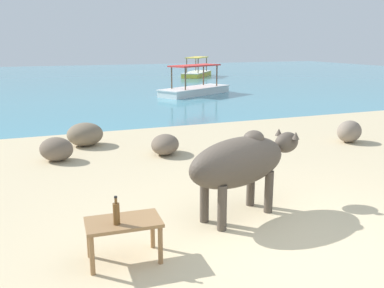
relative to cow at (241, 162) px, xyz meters
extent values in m
cube|color=#CCB78E|center=(0.16, -1.04, -0.75)|extent=(18.00, 14.00, 0.04)
cube|color=teal|center=(0.16, 20.96, -0.77)|extent=(60.00, 36.00, 0.03)
cylinder|color=#4C4238|center=(0.30, 0.27, -0.45)|extent=(0.11, 0.11, 0.57)
cylinder|color=#4C4238|center=(0.40, -0.03, -0.45)|extent=(0.11, 0.11, 0.57)
cylinder|color=#4C4238|center=(-0.51, 0.00, -0.45)|extent=(0.11, 0.11, 0.57)
cylinder|color=#4C4238|center=(-0.41, -0.30, -0.45)|extent=(0.11, 0.11, 0.57)
ellipsoid|color=#4C4238|center=(-0.05, -0.02, 0.01)|extent=(1.66, 1.05, 0.62)
ellipsoid|color=#4C4238|center=(0.86, 0.29, 0.11)|extent=(0.47, 0.37, 0.29)
cone|color=#4C4238|center=(0.82, 0.43, 0.24)|extent=(0.13, 0.13, 0.10)
cone|color=#4C4238|center=(0.91, 0.15, 0.24)|extent=(0.13, 0.13, 0.10)
ellipsoid|color=#4C4238|center=(0.21, 0.07, 0.27)|extent=(0.35, 0.33, 0.21)
cube|color=olive|center=(-1.65, -0.58, -0.31)|extent=(0.78, 0.48, 0.04)
cylinder|color=olive|center=(-1.30, -0.42, -0.53)|extent=(0.05, 0.05, 0.41)
cylinder|color=olive|center=(-1.33, -0.78, -0.53)|extent=(0.05, 0.05, 0.41)
cylinder|color=olive|center=(-1.98, -0.38, -0.53)|extent=(0.05, 0.05, 0.41)
cylinder|color=olive|center=(-2.01, -0.74, -0.53)|extent=(0.05, 0.05, 0.41)
cylinder|color=brown|center=(-1.73, -0.65, -0.18)|extent=(0.07, 0.07, 0.22)
cylinder|color=brown|center=(-1.73, -0.65, -0.04)|extent=(0.03, 0.03, 0.06)
cylinder|color=black|center=(-1.73, -0.65, 0.00)|extent=(0.03, 0.03, 0.02)
ellipsoid|color=#6B5B4C|center=(0.03, 3.29, -0.53)|extent=(0.83, 0.92, 0.41)
ellipsoid|color=#6B5B4C|center=(-2.05, 3.58, -0.50)|extent=(0.85, 0.84, 0.46)
ellipsoid|color=#756651|center=(-1.38, 4.62, -0.48)|extent=(0.89, 0.85, 0.51)
ellipsoid|color=gray|center=(4.24, 2.77, -0.49)|extent=(0.79, 0.71, 0.49)
cube|color=white|center=(4.36, 12.49, -0.62)|extent=(3.69, 2.68, 0.28)
cube|color=white|center=(4.36, 12.49, -0.46)|extent=(3.78, 2.77, 0.04)
cylinder|color=brown|center=(3.60, 11.64, 0.00)|extent=(0.06, 0.06, 0.95)
cylinder|color=brown|center=(3.23, 12.31, 0.00)|extent=(0.06, 0.06, 0.95)
cylinder|color=brown|center=(5.49, 12.67, 0.00)|extent=(0.06, 0.06, 0.95)
cylinder|color=brown|center=(5.13, 13.34, 0.00)|extent=(0.06, 0.06, 0.95)
cube|color=red|center=(4.36, 12.49, 0.50)|extent=(2.66, 2.02, 0.06)
cube|color=gold|center=(8.18, 21.69, -0.62)|extent=(3.07, 3.52, 0.28)
cube|color=white|center=(8.18, 21.69, -0.46)|extent=(3.16, 3.61, 0.04)
cylinder|color=brown|center=(7.83, 20.60, 0.00)|extent=(0.06, 0.06, 0.95)
cylinder|color=brown|center=(7.22, 21.07, 0.00)|extent=(0.06, 0.06, 0.95)
cylinder|color=brown|center=(9.15, 22.30, 0.00)|extent=(0.06, 0.06, 0.95)
cylinder|color=brown|center=(8.54, 22.78, 0.00)|extent=(0.06, 0.06, 0.95)
cube|color=#EFD14C|center=(8.18, 21.69, 0.50)|extent=(2.28, 2.56, 0.06)
camera|label=1|loc=(-2.43, -4.48, 1.47)|focal=38.83mm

